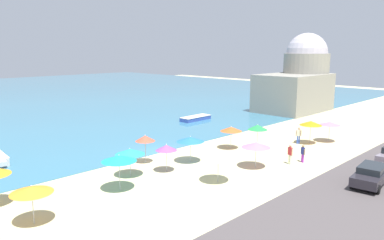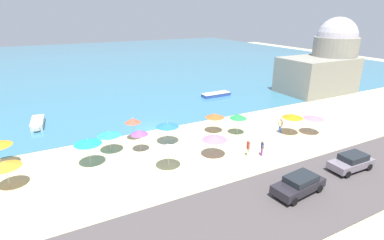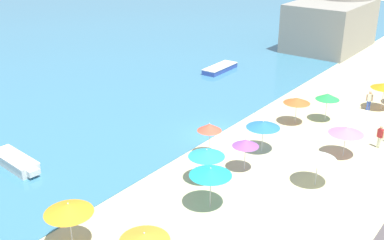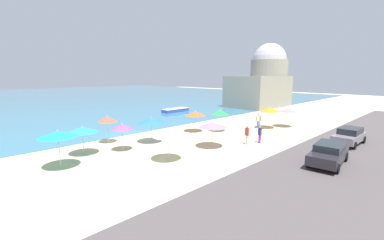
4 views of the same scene
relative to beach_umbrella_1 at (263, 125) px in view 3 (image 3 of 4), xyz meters
name	(u,v)px [view 3 (image 3 of 4)]	position (x,y,z in m)	size (l,w,h in m)	color
ground_plane	(214,136)	(0.01, 4.15, -2.07)	(160.00, 160.00, 0.00)	#C5BE8D
beach_umbrella_1	(263,125)	(0.00, 0.00, 0.00)	(2.43, 2.43, 2.36)	#B2B2B7
beach_umbrella_2	(144,237)	(-14.69, -2.01, -0.04)	(2.39, 2.39, 2.30)	#B2B2B7
beach_umbrella_3	(68,208)	(-15.49, 2.30, 0.24)	(2.48, 2.48, 2.63)	#B2B2B7
beach_umbrella_4	(346,131)	(2.74, -5.01, -0.10)	(2.44, 2.44, 2.27)	#B2B2B7
beach_umbrella_5	(207,153)	(-5.95, 0.69, -0.07)	(2.34, 2.34, 2.29)	#B2B2B7
beach_umbrella_6	(211,172)	(-8.27, -1.23, 0.27)	(2.46, 2.46, 2.62)	#B2B2B7
beach_umbrella_7	(318,155)	(-2.15, -5.06, -0.01)	(2.28, 2.28, 2.40)	#B2B2B7
beach_umbrella_8	(246,143)	(-3.23, -0.50, -0.05)	(1.77, 1.77, 2.33)	#B2B2B7
beach_umbrella_9	(297,100)	(6.07, 0.31, -0.06)	(2.16, 2.16, 2.31)	#B2B2B7
beach_umbrella_10	(328,96)	(8.09, -1.43, 0.08)	(1.95, 1.95, 2.47)	#B2B2B7
beach_umbrella_12	(209,127)	(-2.95, 2.58, 0.15)	(1.72, 1.72, 2.55)	#B2B2B7
bather_0	(380,136)	(5.60, -6.58, -1.09)	(0.32, 0.55, 1.75)	#E5EBCB
bather_1	(369,99)	(12.64, -3.49, -1.07)	(0.35, 0.53, 1.78)	blue
skiff_nearshore	(16,162)	(-12.18, 12.00, -1.64)	(1.80, 4.72, 0.76)	silver
skiff_offshore	(220,68)	(14.52, 13.35, -1.73)	(5.21, 1.77, 0.57)	#344EA3
harbor_fortress	(338,8)	(33.56, 7.93, 2.78)	(13.60, 8.08, 12.47)	gray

